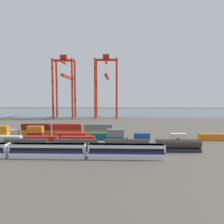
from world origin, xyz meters
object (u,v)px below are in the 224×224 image
object	(u,v)px
freight_tank_row	(76,145)
gantry_crane_central	(106,81)
shipping_container_14	(178,137)
shipping_container_15	(215,137)
shipping_container_16	(6,133)
shipping_container_17	(36,133)
shipping_container_3	(41,140)
shipping_container_2	(5,139)
gantry_crane_west	(65,81)
passenger_train	(48,150)

from	to	relation	value
freight_tank_row	gantry_crane_central	size ratio (longest dim) A/B	1.57
shipping_container_14	shipping_container_15	distance (m)	13.97
shipping_container_16	shipping_container_17	world-z (taller)	same
shipping_container_3	gantry_crane_central	bearing A→B (deg)	78.62
freight_tank_row	shipping_container_17	distance (m)	32.80
shipping_container_2	shipping_container_14	xyz separation A→B (m)	(64.42, 6.97, 0.00)
shipping_container_16	gantry_crane_central	world-z (taller)	gantry_crane_central
shipping_container_16	gantry_crane_central	size ratio (longest dim) A/B	0.25
gantry_crane_west	shipping_container_17	bearing A→B (deg)	-84.86
freight_tank_row	gantry_crane_west	size ratio (longest dim) A/B	1.57
freight_tank_row	shipping_container_2	size ratio (longest dim) A/B	6.32
shipping_container_15	shipping_container_16	bearing A→B (deg)	175.35
shipping_container_3	shipping_container_15	xyz separation A→B (m)	(64.97, 6.97, 0.00)
shipping_container_3	shipping_container_14	distance (m)	51.47
shipping_container_14	gantry_crane_central	world-z (taller)	gantry_crane_central
shipping_container_14	shipping_container_16	distance (m)	72.09
passenger_train	gantry_crane_central	world-z (taller)	gantry_crane_central
gantry_crane_central	passenger_train	bearing A→B (deg)	-95.17
shipping_container_14	shipping_container_15	bearing A→B (deg)	0.00
passenger_train	shipping_container_14	distance (m)	49.20
freight_tank_row	shipping_container_3	xyz separation A→B (m)	(-14.75, 10.26, -0.64)
shipping_container_16	shipping_container_17	distance (m)	13.36
freight_tank_row	shipping_container_14	bearing A→B (deg)	25.42
shipping_container_17	gantry_crane_west	world-z (taller)	gantry_crane_west
shipping_container_14	shipping_container_15	world-z (taller)	same
shipping_container_14	shipping_container_16	bearing A→B (deg)	174.45
freight_tank_row	gantry_crane_central	distance (m)	104.97
freight_tank_row	gantry_crane_west	bearing A→B (deg)	105.93
shipping_container_16	shipping_container_14	bearing A→B (deg)	-5.55
passenger_train	freight_tank_row	world-z (taller)	freight_tank_row
gantry_crane_west	gantry_crane_central	xyz separation A→B (m)	(32.73, -0.71, -0.01)
passenger_train	gantry_crane_west	xyz separation A→B (m)	(-22.87, 109.60, 26.76)
passenger_train	shipping_container_3	xyz separation A→B (m)	(-8.48, 17.76, -0.84)
passenger_train	shipping_container_17	world-z (taller)	passenger_train
shipping_container_15	passenger_train	bearing A→B (deg)	-156.35
shipping_container_16	gantry_crane_central	distance (m)	90.81
freight_tank_row	shipping_container_15	xyz separation A→B (m)	(50.22, 17.23, -0.64)
passenger_train	shipping_container_3	world-z (taller)	passenger_train
shipping_container_14	shipping_container_2	bearing A→B (deg)	-173.82
shipping_container_3	shipping_container_17	bearing A→B (deg)	117.90
passenger_train	shipping_container_17	bearing A→B (deg)	116.58
shipping_container_15	shipping_container_2	bearing A→B (deg)	-174.92
shipping_container_15	shipping_container_17	world-z (taller)	same
passenger_train	shipping_container_14	world-z (taller)	passenger_train
freight_tank_row	gantry_crane_central	world-z (taller)	gantry_crane_central
gantry_crane_west	shipping_container_14	bearing A→B (deg)	-52.39
passenger_train	gantry_crane_west	bearing A→B (deg)	101.79
shipping_container_15	gantry_crane_west	size ratio (longest dim) A/B	0.25
freight_tank_row	shipping_container_16	bearing A→B (deg)	145.71
freight_tank_row	shipping_container_16	size ratio (longest dim) A/B	6.32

